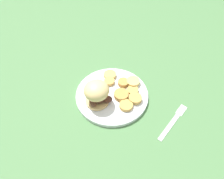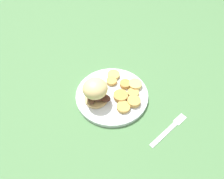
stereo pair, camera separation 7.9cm
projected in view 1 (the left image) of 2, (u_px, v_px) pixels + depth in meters
The scene contains 12 objects.
ground_plane at pixel (112, 97), 0.83m from camera, with size 4.00×4.00×0.00m, color #4C7A47.
dinner_plate at pixel (112, 95), 0.82m from camera, with size 0.27×0.27×0.02m.
sandwich at pixel (97, 93), 0.75m from camera, with size 0.10×0.09×0.09m.
potato_round_0 at pixel (135, 99), 0.79m from camera, with size 0.05×0.05×0.02m, color tan.
potato_round_1 at pixel (133, 82), 0.84m from camera, with size 0.05×0.05×0.02m, color #DBB766.
potato_round_2 at pixel (123, 83), 0.84m from camera, with size 0.04×0.04×0.02m, color #BC8942.
potato_round_3 at pixel (109, 75), 0.87m from camera, with size 0.05×0.05×0.01m, color tan.
potato_round_4 at pixel (121, 95), 0.80m from camera, with size 0.05×0.05×0.02m, color #BC8942.
potato_round_5 at pixel (133, 90), 0.82m from camera, with size 0.04×0.04×0.01m, color tan.
potato_round_6 at pixel (109, 81), 0.84m from camera, with size 0.04×0.04×0.01m, color tan.
potato_round_7 at pixel (126, 105), 0.77m from camera, with size 0.05×0.05×0.01m, color tan.
fork at pixel (173, 121), 0.75m from camera, with size 0.14×0.14×0.00m.
Camera 1 is at (-0.04, -0.50, 0.65)m, focal length 35.00 mm.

